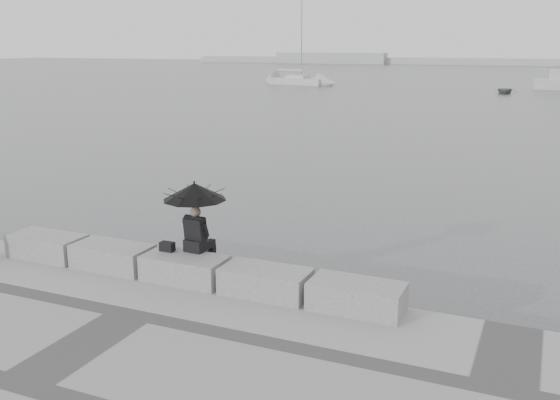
% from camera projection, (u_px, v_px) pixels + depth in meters
% --- Properties ---
extents(ground, '(360.00, 360.00, 0.00)m').
position_uv_depth(ground, '(198.00, 297.00, 12.46)').
color(ground, '#47494C').
rests_on(ground, ground).
extents(stone_block_far_left, '(1.60, 0.80, 0.50)m').
position_uv_depth(stone_block_far_left, '(48.00, 246.00, 13.21)').
color(stone_block_far_left, slate).
rests_on(stone_block_far_left, promenade).
extents(stone_block_left, '(1.60, 0.80, 0.50)m').
position_uv_depth(stone_block_left, '(113.00, 257.00, 12.54)').
color(stone_block_left, slate).
rests_on(stone_block_left, promenade).
extents(stone_block_centre, '(1.60, 0.80, 0.50)m').
position_uv_depth(stone_block_centre, '(185.00, 269.00, 11.88)').
color(stone_block_centre, slate).
rests_on(stone_block_centre, promenade).
extents(stone_block_right, '(1.60, 0.80, 0.50)m').
position_uv_depth(stone_block_right, '(266.00, 282.00, 11.22)').
color(stone_block_right, slate).
rests_on(stone_block_right, promenade).
extents(stone_block_far_right, '(1.60, 0.80, 0.50)m').
position_uv_depth(stone_block_far_right, '(357.00, 297.00, 10.56)').
color(stone_block_far_right, slate).
rests_on(stone_block_far_right, promenade).
extents(seated_person, '(1.23, 1.23, 1.39)m').
position_uv_depth(seated_person, '(194.00, 200.00, 11.89)').
color(seated_person, black).
rests_on(seated_person, stone_block_centre).
extents(bag, '(0.28, 0.16, 0.18)m').
position_uv_depth(bag, '(167.00, 247.00, 12.10)').
color(bag, black).
rests_on(bag, stone_block_centre).
extents(distant_landmass, '(180.00, 8.00, 2.80)m').
position_uv_depth(distant_landmass, '(496.00, 61.00, 152.73)').
color(distant_landmass, '#AAADAF').
rests_on(distant_landmass, ground).
extents(sailboat_left, '(8.25, 4.20, 12.90)m').
position_uv_depth(sailboat_left, '(298.00, 80.00, 78.75)').
color(sailboat_left, silver).
rests_on(sailboat_left, ground).
extents(dinghy, '(3.42, 1.53, 0.57)m').
position_uv_depth(dinghy, '(505.00, 90.00, 64.58)').
color(dinghy, slate).
rests_on(dinghy, ground).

